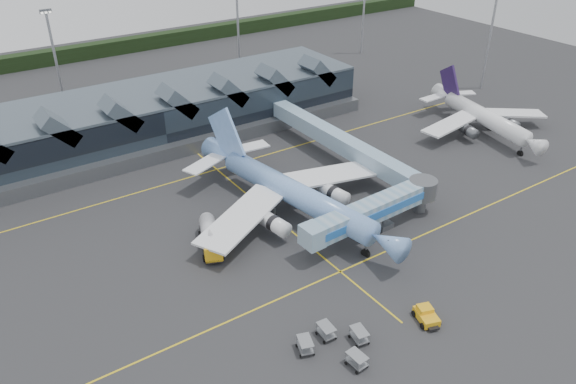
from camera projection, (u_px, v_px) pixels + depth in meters
ground at (306, 243)px, 82.01m from camera, size 260.00×260.00×0.00m
taxi_stripes at (270, 213)px, 89.19m from camera, size 120.00×60.00×0.01m
tree_line_far at (82, 52)px, 159.98m from camera, size 260.00×4.00×4.00m
terminal at (147, 117)px, 111.11m from camera, size 90.00×22.25×12.52m
light_masts at (224, 41)px, 130.99m from camera, size 132.40×42.56×22.45m
main_airliner at (289, 191)px, 87.34m from camera, size 36.72×42.66×13.73m
regional_jet at (482, 116)px, 115.02m from camera, size 29.07×32.20×11.11m
jet_bridge at (381, 208)px, 83.07m from camera, size 25.65×4.84×5.77m
fuel_truck at (210, 236)px, 80.40m from camera, size 5.51×9.78×3.32m
pushback_tug at (426, 315)px, 67.72m from camera, size 3.25×4.18×1.69m
baggage_carts at (337, 342)px, 63.67m from camera, size 8.21×7.87×1.64m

